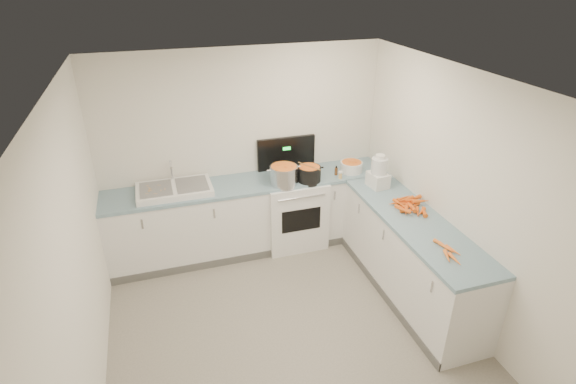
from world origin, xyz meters
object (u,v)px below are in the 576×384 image
object	(u,v)px
mixing_bowl	(351,167)
stove	(293,209)
sink	(174,189)
extract_bottle	(336,171)
food_processor	(379,173)
spice_jar	(340,176)
steel_pot	(284,176)
black_pot	(309,175)

from	to	relation	value
mixing_bowl	stove	bearing A→B (deg)	174.92
sink	extract_bottle	world-z (taller)	sink
extract_bottle	food_processor	xyz separation A→B (m)	(0.34, -0.46, 0.13)
mixing_bowl	extract_bottle	size ratio (longest dim) A/B	2.93
mixing_bowl	spice_jar	distance (m)	0.27
extract_bottle	stove	bearing A→B (deg)	168.67
steel_pot	spice_jar	distance (m)	0.72
black_pot	spice_jar	size ratio (longest dim) A/B	3.70
stove	black_pot	bearing A→B (deg)	-47.00
stove	steel_pot	bearing A→B (deg)	-138.06
steel_pot	spice_jar	xyz separation A→B (m)	(0.71, -0.07, -0.07)
black_pot	spice_jar	world-z (taller)	black_pot
steel_pot	food_processor	world-z (taller)	food_processor
black_pot	mixing_bowl	world-z (taller)	black_pot
extract_bottle	food_processor	distance (m)	0.58
mixing_bowl	food_processor	distance (m)	0.52
food_processor	stove	bearing A→B (deg)	147.32
spice_jar	black_pot	bearing A→B (deg)	171.67
mixing_bowl	extract_bottle	world-z (taller)	mixing_bowl
spice_jar	food_processor	world-z (taller)	food_processor
food_processor	mixing_bowl	bearing A→B (deg)	103.27
mixing_bowl	spice_jar	world-z (taller)	mixing_bowl
extract_bottle	sink	bearing A→B (deg)	176.46
stove	spice_jar	world-z (taller)	stove
stove	food_processor	distance (m)	1.22
mixing_bowl	sink	bearing A→B (deg)	177.84
stove	black_pot	world-z (taller)	stove
black_pot	food_processor	distance (m)	0.83
spice_jar	mixing_bowl	bearing A→B (deg)	35.23
steel_pot	food_processor	distance (m)	1.13
extract_bottle	food_processor	size ratio (longest dim) A/B	0.24
sink	extract_bottle	distance (m)	1.99
steel_pot	spice_jar	world-z (taller)	steel_pot
sink	steel_pot	distance (m)	1.30
sink	mixing_bowl	world-z (taller)	sink
mixing_bowl	food_processor	bearing A→B (deg)	-76.73
sink	spice_jar	xyz separation A→B (m)	(1.99, -0.24, 0.00)
stove	extract_bottle	bearing A→B (deg)	-11.33
steel_pot	food_processor	xyz separation A→B (m)	(1.04, -0.42, 0.07)
sink	spice_jar	size ratio (longest dim) A/B	11.12
stove	steel_pot	size ratio (longest dim) A/B	4.02
stove	spice_jar	xyz separation A→B (m)	(0.54, -0.22, 0.50)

